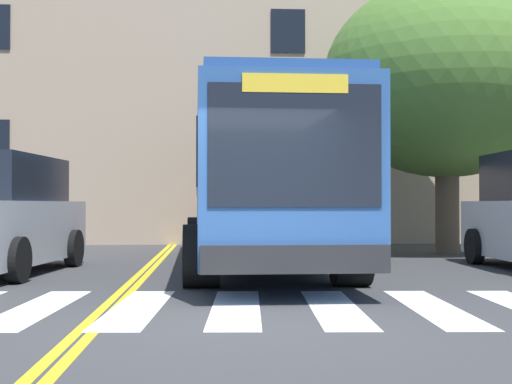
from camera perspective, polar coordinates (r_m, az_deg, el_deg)
ground_plane at (r=7.73m, az=-0.86°, el=-10.57°), size 120.00×120.00×0.00m
crosswalk at (r=8.93m, az=-1.63°, el=-9.24°), size 10.54×3.86×0.01m
lane_line_yellow_inner at (r=22.91m, az=-6.85°, el=-4.18°), size 0.12×36.00×0.01m
lane_line_yellow_outer at (r=22.90m, az=-6.45°, el=-4.18°), size 0.12×36.00×0.01m
city_bus at (r=14.51m, az=0.13°, el=0.88°), size 3.07×11.28×3.19m
car_red_behind_bus at (r=24.09m, az=-2.17°, el=-2.06°), size 2.44×4.49×1.85m
street_tree_curbside_large at (r=19.53m, az=15.01°, el=8.69°), size 7.90×8.22×7.14m
building_facade at (r=27.23m, az=-8.26°, el=9.99°), size 34.89×8.12×12.91m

